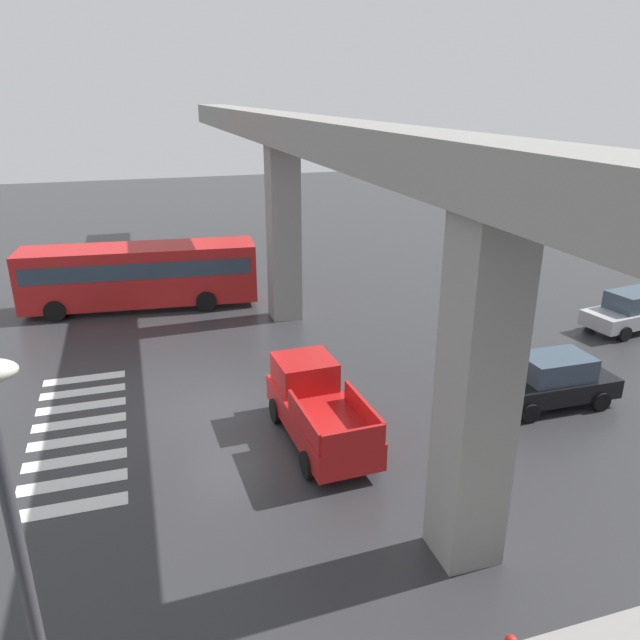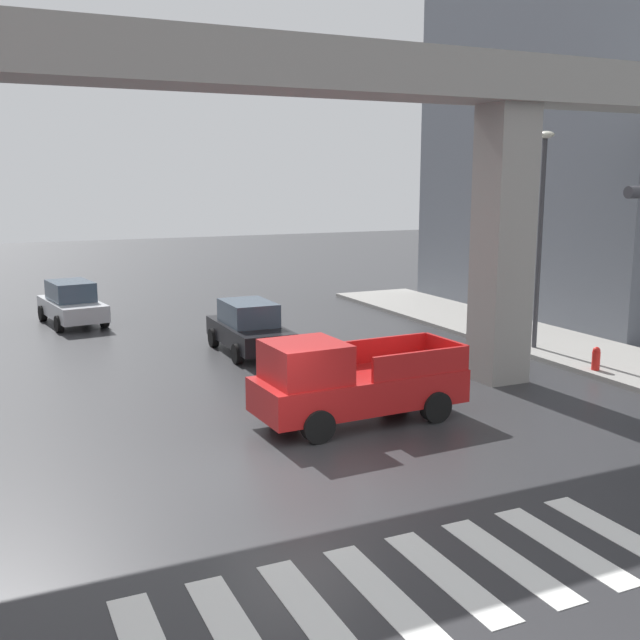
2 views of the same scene
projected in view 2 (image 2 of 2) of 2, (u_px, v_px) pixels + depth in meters
The scene contains 8 objects.
ground_plane at pixel (293, 473), 14.88m from camera, with size 120.00×120.00×0.00m, color #2D2D30.
crosswalk_stripes at pixel (416, 584), 10.80m from camera, with size 8.25×2.80×0.01m.
elevated_overpass at pixel (222, 96), 17.05m from camera, with size 58.74×1.84×8.95m.
pickup_truck at pixel (349, 383), 17.77m from camera, with size 5.17×2.24×2.08m.
sedan_black at pixel (249, 327), 25.07m from camera, with size 2.00×4.32×1.72m.
sedan_silver at pixel (72, 303), 29.95m from camera, with size 2.40×4.50×1.72m.
street_lamp_mid_block at pixel (541, 215), 24.49m from camera, with size 0.44×0.70×7.24m.
fire_hydrant at pixel (596, 361), 22.25m from camera, with size 0.24×0.24×0.85m.
Camera 2 is at (-5.41, -12.98, 5.76)m, focal length 42.16 mm.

